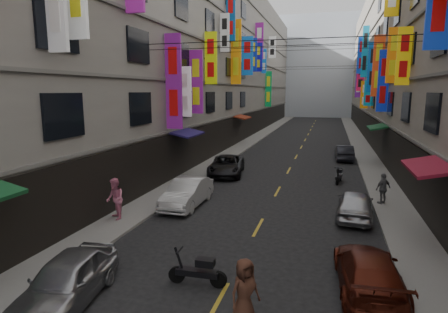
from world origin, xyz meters
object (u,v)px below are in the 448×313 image
Objects in this scene: car_left_near at (67,281)px; pedestrian_rfar at (383,189)px; car_right_mid at (355,204)px; car_right_far at (344,153)px; pedestrian_crossing at (245,292)px; pedestrian_lfar at (115,199)px; car_right_near at (369,271)px; scooter_far_right at (339,176)px; scooter_crossing at (198,271)px; car_left_mid at (187,193)px; car_left_far at (226,165)px.

car_left_near is 2.54× the size of pedestrian_rfar.
car_right_far is at bearing -85.90° from car_right_mid.
pedestrian_crossing reaches higher than car_right_mid.
pedestrian_lfar is at bearing 102.43° from car_left_near.
pedestrian_crossing is (-3.10, -2.45, 0.23)m from car_right_near.
scooter_crossing is at bearing 82.04° from scooter_far_right.
car_left_near is 1.03× the size of car_right_far.
car_left_near is 8.43m from car_right_near.
car_left_near is at bearing 12.46° from pedestrian_rfar.
car_right_mid is at bearing 21.94° from pedestrian_crossing.
car_left_near is 0.94× the size of car_left_mid.
car_left_mid is at bearing 82.32° from car_left_near.
car_right_mid is at bearing 103.19° from scooter_far_right.
car_left_near is at bearing -89.35° from car_left_mid.
car_right_mid is 15.13m from car_right_far.
scooter_far_right is 14.06m from pedestrian_lfar.
pedestrian_rfar reaches higher than car_left_far.
scooter_far_right is 0.43× the size of car_right_near.
pedestrian_crossing reaches higher than car_left_far.
car_right_near is 9.04m from pedestrian_rfar.
pedestrian_crossing is (7.12, -5.65, -0.19)m from pedestrian_lfar.
car_right_mid is 2.77m from pedestrian_rfar.
car_right_near is 10.71m from pedestrian_lfar.
scooter_crossing is 6.87m from pedestrian_lfar.
scooter_crossing is 0.43× the size of car_right_near.
car_right_far is at bearing 107.09° from pedestrian_lfar.
scooter_crossing is 2.28m from pedestrian_crossing.
car_left_mid is 10.13m from car_right_near.
scooter_crossing is 23.22m from car_right_far.
scooter_crossing is 1.16× the size of pedestrian_rfar.
pedestrian_crossing reaches higher than scooter_crossing.
scooter_crossing is 0.47× the size of car_right_mid.
car_left_near reaches higher than scooter_far_right.
pedestrian_lfar is (-10.22, -18.50, 0.41)m from car_right_far.
car_left_near is 4.84m from pedestrian_crossing.
pedestrian_crossing reaches higher than car_right_near.
scooter_far_right is at bearing 44.10° from car_left_mid.
car_right_near is at bearing 41.59° from pedestrian_rfar.
scooter_crossing is at bearing -66.15° from car_left_mid.
car_left_far is 10.56m from pedestrian_rfar.
car_left_far is at bearing 6.93° from scooter_far_right.
pedestrian_rfar is (9.46, 2.70, 0.21)m from car_left_mid.
scooter_far_right is at bearing -104.96° from pedestrian_rfar.
scooter_far_right is at bearing -10.09° from car_left_far.
car_right_far is 2.46× the size of pedestrian_rfar.
scooter_crossing is at bearing 61.66° from car_right_mid.
pedestrian_crossing is at bearing 89.42° from scooter_far_right.
pedestrian_crossing is at bearing 80.25° from car_right_far.
pedestrian_lfar reaches higher than car_left_far.
car_left_far reaches higher than car_right_near.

